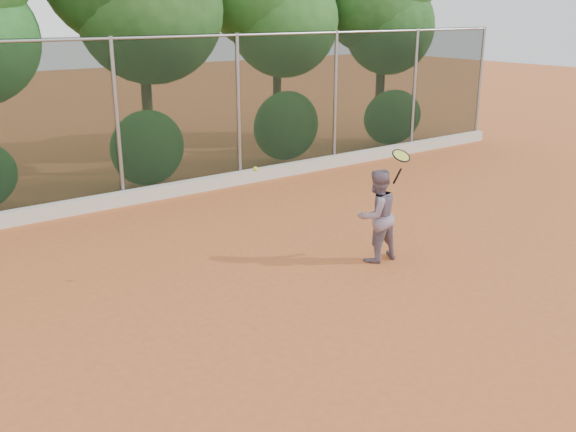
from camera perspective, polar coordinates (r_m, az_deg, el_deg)
ground at (r=8.75m, az=3.96°, el=-9.45°), size 80.00×80.00×0.00m
concrete_curb at (r=14.21m, az=-14.14°, el=1.58°), size 24.00×0.20×0.30m
tennis_player at (r=10.64m, az=7.89°, el=0.03°), size 0.78×0.62×1.56m
chainlink_fence at (r=14.00m, az=-14.96°, el=8.47°), size 24.09×0.09×3.50m
tennis_racket at (r=10.49m, az=9.99°, el=5.09°), size 0.34×0.31×0.59m
tennis_ball_in_flight at (r=9.45m, az=-2.92°, el=4.20°), size 0.07×0.07×0.07m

